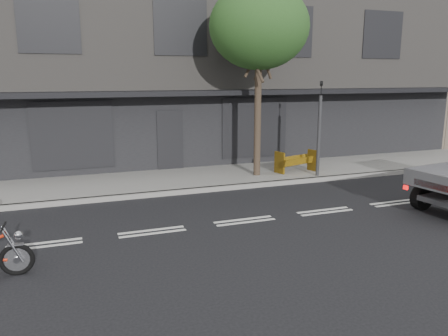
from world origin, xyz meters
TOP-DOWN VIEW (x-y plane):
  - ground at (0.00, 0.00)m, footprint 80.00×80.00m
  - sidewalk at (0.00, 4.70)m, footprint 32.00×3.20m
  - kerb at (0.00, 3.10)m, footprint 32.00×0.20m
  - building_main at (0.00, 11.30)m, footprint 26.00×10.00m
  - street_tree at (2.20, 4.20)m, footprint 3.40×3.40m
  - traffic_light_pole at (4.20, 3.35)m, footprint 0.12×0.12m
  - construction_barrier at (3.78, 3.92)m, footprint 1.60×1.01m

SIDE VIEW (x-z plane):
  - ground at x=0.00m, z-range 0.00..0.00m
  - sidewalk at x=0.00m, z-range 0.00..0.15m
  - kerb at x=0.00m, z-range 0.00..0.15m
  - construction_barrier at x=3.78m, z-range 0.15..0.99m
  - traffic_light_pole at x=4.20m, z-range -0.10..3.40m
  - building_main at x=0.00m, z-range 0.00..8.00m
  - street_tree at x=2.20m, z-range 1.90..8.65m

